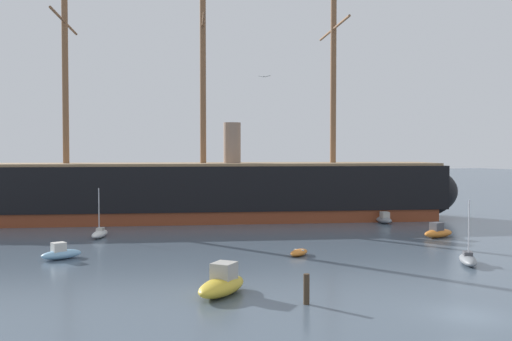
% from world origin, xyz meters
% --- Properties ---
extents(ground_plane, '(400.00, 400.00, 0.00)m').
position_xyz_m(ground_plane, '(0.00, 0.00, 0.00)').
color(ground_plane, '#4C5B6B').
extents(tall_ship, '(73.41, 27.96, 36.27)m').
position_xyz_m(tall_ship, '(0.01, 46.49, 3.95)').
color(tall_ship, brown).
rests_on(tall_ship, ground).
extents(motorboat_foreground_left, '(4.91, 4.70, 2.02)m').
position_xyz_m(motorboat_foreground_left, '(-10.89, 9.63, 0.71)').
color(motorboat_foreground_left, gold).
rests_on(motorboat_foreground_left, ground).
extents(sailboat_foreground_right, '(3.25, 3.97, 5.20)m').
position_xyz_m(sailboat_foreground_right, '(10.49, 10.80, 0.44)').
color(sailboat_foreground_right, gray).
rests_on(sailboat_foreground_right, ground).
extents(dinghy_near_centre, '(2.63, 2.29, 0.58)m').
position_xyz_m(dinghy_near_centre, '(-0.17, 19.54, 0.29)').
color(dinghy_near_centre, orange).
rests_on(dinghy_near_centre, ground).
extents(motorboat_mid_left, '(3.68, 2.36, 1.43)m').
position_xyz_m(motorboat_mid_left, '(-19.22, 26.18, 0.50)').
color(motorboat_mid_left, '#7FB2D6').
rests_on(motorboat_mid_left, ground).
extents(motorboat_mid_right, '(3.99, 2.11, 1.60)m').
position_xyz_m(motorboat_mid_right, '(18.07, 22.91, 0.56)').
color(motorboat_mid_right, orange).
rests_on(motorboat_mid_right, ground).
extents(sailboat_alongside_bow, '(2.76, 4.14, 5.21)m').
position_xyz_m(sailboat_alongside_bow, '(-14.50, 37.06, 0.44)').
color(sailboat_alongside_bow, silver).
rests_on(sailboat_alongside_bow, ground).
extents(motorboat_alongside_stern, '(2.10, 3.68, 1.46)m').
position_xyz_m(motorboat_alongside_stern, '(20.03, 34.96, 0.51)').
color(motorboat_alongside_stern, gray).
rests_on(motorboat_alongside_stern, ground).
extents(motorboat_far_right, '(3.47, 2.27, 1.35)m').
position_xyz_m(motorboat_far_right, '(27.55, 52.67, 0.47)').
color(motorboat_far_right, orange).
rests_on(motorboat_far_right, ground).
extents(dinghy_distant_centre, '(1.77, 3.02, 0.67)m').
position_xyz_m(dinghy_distant_centre, '(2.97, 64.78, 0.34)').
color(dinghy_distant_centre, silver).
rests_on(dinghy_distant_centre, ground).
extents(mooring_piling_left_pair, '(0.37, 0.37, 1.82)m').
position_xyz_m(mooring_piling_left_pair, '(-7.03, 5.60, 0.91)').
color(mooring_piling_left_pair, '#423323').
rests_on(mooring_piling_left_pair, ground).
extents(seagull_in_flight, '(0.89, 0.88, 0.13)m').
position_xyz_m(seagull_in_flight, '(-2.51, 21.67, 15.61)').
color(seagull_in_flight, silver).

